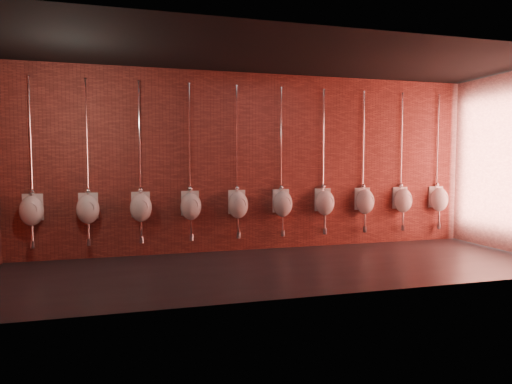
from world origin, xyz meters
TOP-DOWN VIEW (x-y plane):
  - ground at (0.00, 0.00)m, footprint 8.50×8.50m
  - room_shell at (0.00, 0.00)m, footprint 8.54×3.04m
  - urinal_0 at (-3.78, 1.37)m, footprint 0.38×0.33m
  - urinal_1 at (-2.94, 1.37)m, footprint 0.38×0.33m
  - urinal_2 at (-2.10, 1.37)m, footprint 0.38×0.33m
  - urinal_3 at (-1.26, 1.37)m, footprint 0.38×0.33m
  - urinal_4 at (-0.42, 1.37)m, footprint 0.38×0.33m
  - urinal_5 at (0.42, 1.37)m, footprint 0.38×0.33m
  - urinal_6 at (1.26, 1.37)m, footprint 0.38×0.33m
  - urinal_7 at (2.09, 1.37)m, footprint 0.38×0.33m
  - urinal_8 at (2.93, 1.37)m, footprint 0.38×0.33m
  - urinal_9 at (3.77, 1.37)m, footprint 0.38×0.33m

SIDE VIEW (x-z plane):
  - ground at x=0.00m, z-range 0.00..0.00m
  - urinal_0 at x=-3.78m, z-range -0.50..2.22m
  - urinal_1 at x=-2.94m, z-range -0.50..2.22m
  - urinal_2 at x=-2.10m, z-range -0.50..2.22m
  - urinal_3 at x=-1.26m, z-range -0.50..2.22m
  - urinal_4 at x=-0.42m, z-range -0.50..2.22m
  - urinal_5 at x=0.42m, z-range -0.50..2.22m
  - urinal_6 at x=1.26m, z-range -0.50..2.22m
  - urinal_7 at x=2.09m, z-range -0.50..2.22m
  - urinal_8 at x=2.93m, z-range -0.50..2.22m
  - urinal_9 at x=3.77m, z-range -0.50..2.22m
  - room_shell at x=0.00m, z-range 0.40..3.62m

